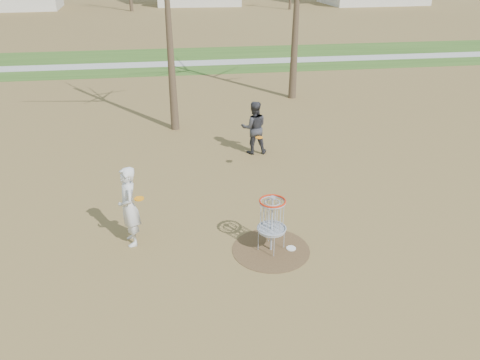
{
  "coord_description": "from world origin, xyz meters",
  "views": [
    {
      "loc": [
        -2.0,
        -8.76,
        6.22
      ],
      "look_at": [
        -0.5,
        1.5,
        1.1
      ],
      "focal_mm": 35.0,
      "sensor_mm": 36.0,
      "label": 1
    }
  ],
  "objects_px": {
    "disc_golf_basket": "(272,216)",
    "player_standing": "(129,207)",
    "player_throwing": "(254,128)",
    "disc_grounded": "(291,248)"
  },
  "relations": [
    {
      "from": "player_standing",
      "to": "player_throwing",
      "type": "height_order",
      "value": "player_standing"
    },
    {
      "from": "player_throwing",
      "to": "player_standing",
      "type": "bearing_deg",
      "value": 54.86
    },
    {
      "from": "player_throwing",
      "to": "disc_grounded",
      "type": "xyz_separation_m",
      "value": [
        -0.12,
        -5.78,
        -0.88
      ]
    },
    {
      "from": "disc_golf_basket",
      "to": "player_standing",
      "type": "bearing_deg",
      "value": 166.15
    },
    {
      "from": "player_throwing",
      "to": "disc_golf_basket",
      "type": "xyz_separation_m",
      "value": [
        -0.59,
        -5.74,
        0.02
      ]
    },
    {
      "from": "disc_grounded",
      "to": "disc_golf_basket",
      "type": "height_order",
      "value": "disc_golf_basket"
    },
    {
      "from": "player_throwing",
      "to": "disc_grounded",
      "type": "bearing_deg",
      "value": 90.79
    },
    {
      "from": "player_standing",
      "to": "disc_golf_basket",
      "type": "distance_m",
      "value": 3.26
    },
    {
      "from": "player_throwing",
      "to": "disc_grounded",
      "type": "height_order",
      "value": "player_throwing"
    },
    {
      "from": "player_standing",
      "to": "player_throwing",
      "type": "bearing_deg",
      "value": 129.88
    }
  ]
}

